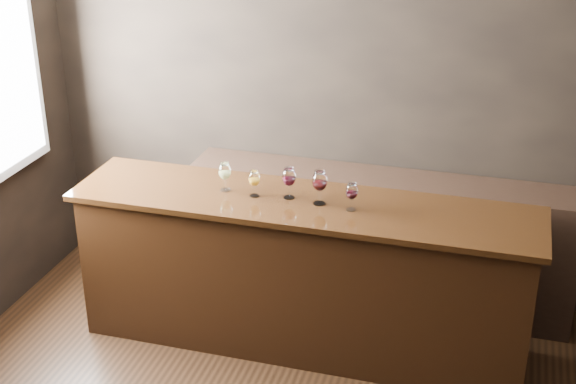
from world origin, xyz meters
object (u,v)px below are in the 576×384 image
(glass_red_a, at_px, (289,178))
(glass_red_c, at_px, (352,192))
(glass_red_b, at_px, (320,182))
(glass_white, at_px, (225,172))
(bar_counter, at_px, (302,276))
(glass_amber, at_px, (254,179))
(back_bar_shelf, at_px, (379,240))

(glass_red_a, bearing_deg, glass_red_c, -8.98)
(glass_red_a, distance_m, glass_red_b, 0.20)
(glass_white, relative_size, glass_red_c, 1.07)
(bar_counter, bearing_deg, glass_red_a, 163.34)
(bar_counter, xyz_separation_m, glass_red_b, (0.10, -0.01, 0.67))
(glass_white, xyz_separation_m, glass_red_c, (0.82, -0.06, -0.01))
(glass_red_a, height_order, glass_red_c, glass_red_a)
(glass_amber, distance_m, glass_red_c, 0.61)
(back_bar_shelf, xyz_separation_m, glass_red_c, (-0.07, -0.69, 0.66))
(bar_counter, relative_size, glass_red_b, 13.05)
(glass_white, bearing_deg, bar_counter, -2.90)
(glass_white, distance_m, glass_red_b, 0.61)
(back_bar_shelf, height_order, glass_amber, glass_amber)
(glass_red_a, bearing_deg, glass_amber, -170.46)
(bar_counter, bearing_deg, back_bar_shelf, 60.49)
(glass_white, bearing_deg, glass_red_b, -2.90)
(glass_amber, distance_m, glass_red_b, 0.41)
(glass_red_b, bearing_deg, glass_white, 177.10)
(bar_counter, distance_m, glass_amber, 0.71)
(bar_counter, relative_size, glass_white, 15.18)
(glass_amber, bearing_deg, glass_red_a, 9.54)
(bar_counter, height_order, glass_red_c, glass_red_c)
(bar_counter, distance_m, glass_red_a, 0.67)
(glass_red_b, xyz_separation_m, glass_red_c, (0.20, -0.03, -0.03))
(glass_amber, xyz_separation_m, glass_red_c, (0.61, -0.03, 0.00))
(back_bar_shelf, relative_size, glass_amber, 15.68)
(glass_red_a, bearing_deg, back_bar_shelf, 53.11)
(glass_white, xyz_separation_m, glass_red_b, (0.61, -0.03, 0.02))
(glass_red_c, bearing_deg, bar_counter, 173.59)
(bar_counter, bearing_deg, glass_amber, -178.74)
(glass_red_a, distance_m, glass_red_c, 0.41)
(glass_amber, relative_size, glass_red_b, 0.78)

